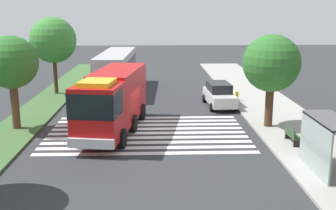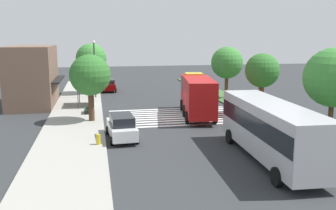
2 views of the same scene
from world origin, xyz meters
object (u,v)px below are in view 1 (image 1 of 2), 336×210
sidewalk_tree_far_west (272,64)px  bench_near_shelter (292,135)px  fire_hydrant (237,96)px  parked_car_west (219,95)px  transit_bus (116,68)px  median_tree_west (11,63)px  fire_truck (112,99)px  bus_stop_shelter (323,134)px  median_tree_far_west (53,40)px

sidewalk_tree_far_west → bench_near_shelter: bearing=6.9°
fire_hydrant → bench_near_shelter: bearing=4.8°
parked_car_west → transit_bus: transit_bus is taller
bench_near_shelter → median_tree_west: bearing=-102.0°
fire_truck → bus_stop_shelter: bearing=65.9°
parked_car_west → median_tree_far_west: 14.99m
parked_car_west → fire_hydrant: bearing=128.9°
sidewalk_tree_far_west → median_tree_far_west: 19.22m
sidewalk_tree_far_west → bus_stop_shelter: bearing=3.1°
fire_hydrant → median_tree_west: bearing=-64.1°
median_tree_west → fire_hydrant: 17.50m
bus_stop_shelter → median_tree_west: bearing=-114.6°
transit_bus → bus_stop_shelter: 22.78m
parked_car_west → bench_near_shelter: bearing=12.4°
transit_bus → bench_near_shelter: bearing=-142.4°
parked_car_west → median_tree_far_west: median_tree_far_west is taller
fire_truck → fire_hydrant: fire_truck is taller
transit_bus → median_tree_far_west: median_tree_far_west is taller
bench_near_shelter → fire_hydrant: size_ratio=2.29×
fire_hydrant → transit_bus: bearing=-115.9°
fire_truck → bus_stop_shelter: (6.62, 10.18, -0.23)m
median_tree_west → bus_stop_shelter: bearing=65.4°
fire_truck → bench_near_shelter: fire_truck is taller
fire_truck → bench_near_shelter: (2.62, 10.19, -1.52)m
parked_car_west → median_tree_west: bearing=-69.7°
transit_bus → fire_hydrant: transit_bus is taller
transit_bus → median_tree_far_west: (1.69, -5.18, 2.68)m
fire_truck → median_tree_far_west: (-11.59, -6.09, 2.66)m
bus_stop_shelter → bench_near_shelter: (-4.00, 0.01, -1.30)m
parked_car_west → sidewalk_tree_far_west: 7.16m
parked_car_west → bus_stop_shelter: 13.69m
parked_car_west → transit_bus: size_ratio=0.43×
fire_hydrant → fire_truck: bearing=-48.1°
bus_stop_shelter → median_tree_far_west: median_tree_far_west is taller
parked_car_west → fire_hydrant: (-1.54, 1.70, -0.44)m
fire_truck → sidewalk_tree_far_west: size_ratio=1.66×
bench_near_shelter → median_tree_west: (-3.47, -16.28, 3.64)m
bus_stop_shelter → fire_hydrant: size_ratio=5.00×
fire_truck → sidewalk_tree_far_west: 10.01m
transit_bus → bench_near_shelter: 19.45m
sidewalk_tree_far_west → fire_hydrant: size_ratio=8.28×
parked_car_west → bus_stop_shelter: bus_stop_shelter is taller
median_tree_far_west → median_tree_west: median_tree_far_west is taller
fire_truck → bench_near_shelter: bearing=84.6°
parked_car_west → bench_near_shelter: (9.41, 2.61, -0.34)m
median_tree_west → sidewalk_tree_far_west: bearing=89.7°
median_tree_far_west → parked_car_west: bearing=70.6°
bench_near_shelter → bus_stop_shelter: bearing=-0.1°
parked_car_west → sidewalk_tree_far_west: size_ratio=0.83×
bus_stop_shelter → sidewalk_tree_far_west: (-7.39, -0.40, 2.23)m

